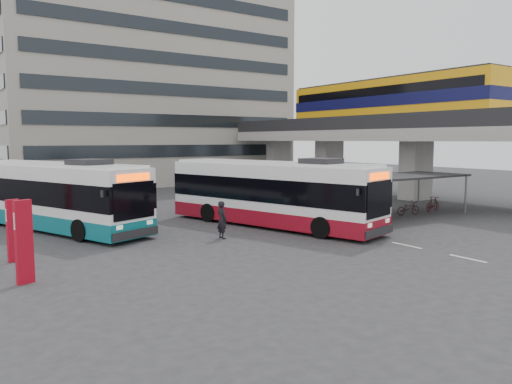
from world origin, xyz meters
TOP-DOWN VIEW (x-y plane):
  - ground at (0.00, 0.00)m, footprint 120.00×120.00m
  - viaduct at (17.00, 11.66)m, footprint 8.00×32.00m
  - bike_shelter at (8.45, 3.00)m, footprint 10.00×4.00m
  - office_block at (6.00, 36.00)m, footprint 30.00×15.00m
  - road_markings at (2.50, -3.00)m, footprint 0.15×7.60m
  - bus_main at (0.51, 4.57)m, footprint 6.12×13.06m
  - bus_teal at (-9.58, 10.29)m, footprint 7.04×12.88m
  - pedestrian at (-3.55, 2.99)m, footprint 0.46×0.68m
  - sign_totem_south at (-12.68, 0.14)m, footprint 0.58×0.34m
  - sign_totem_mid at (-12.50, 3.60)m, footprint 0.52×0.30m

SIDE VIEW (x-z plane):
  - ground at x=0.00m, z-range 0.00..0.00m
  - road_markings at x=2.50m, z-range 0.00..0.01m
  - pedestrian at x=-3.55m, z-range 0.00..1.82m
  - sign_totem_mid at x=-12.50m, z-range 0.04..2.47m
  - sign_totem_south at x=-12.68m, z-range 0.04..2.81m
  - bike_shelter at x=8.45m, z-range 0.37..2.91m
  - bus_teal at x=-9.58m, z-range -0.13..3.63m
  - bus_main at x=0.51m, z-range -0.14..3.65m
  - viaduct at x=17.00m, z-range 1.39..11.07m
  - office_block at x=6.00m, z-range 0.00..25.00m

